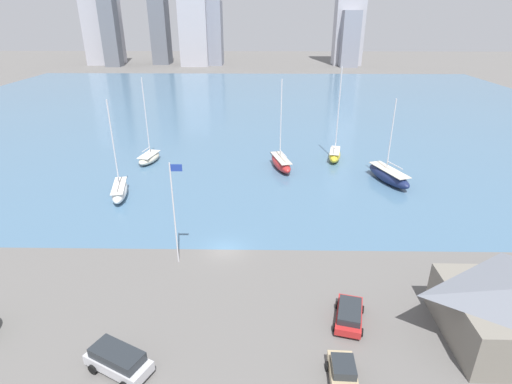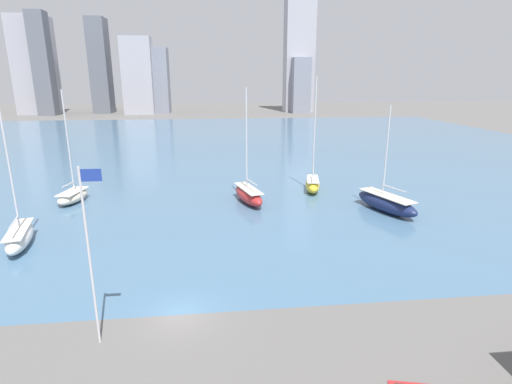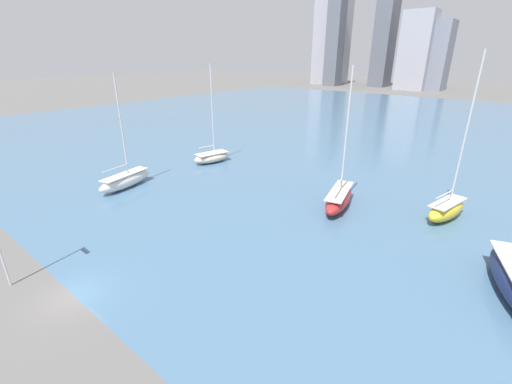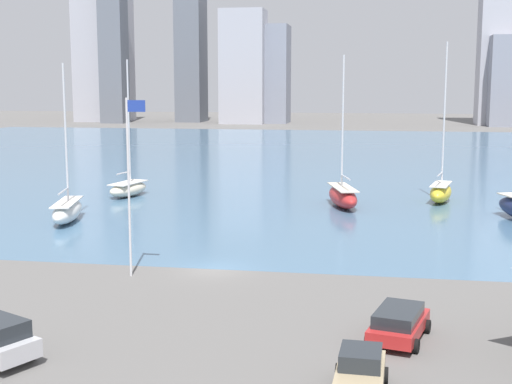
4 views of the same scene
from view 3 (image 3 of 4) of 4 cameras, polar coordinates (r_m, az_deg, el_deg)
ground_plane at (r=27.76m, az=-28.06°, el=-15.05°), size 500.00×500.00×0.00m
harbor_water at (r=81.29m, az=23.67°, el=9.17°), size 180.00×140.00×0.00m
distant_city_skyline at (r=183.14m, az=29.07°, el=22.00°), size 135.36×20.61×72.26m
sailboat_yellow at (r=39.37m, az=29.17°, el=-2.44°), size 3.23×6.45×15.97m
sailboat_cream at (r=53.29m, az=-7.36°, el=5.89°), size 3.68×6.43×14.36m
sailboat_white at (r=45.63m, az=-20.92°, el=1.93°), size 3.68×8.09×13.61m
sailboat_red at (r=38.09m, az=13.66°, el=-0.96°), size 4.19×8.44×14.59m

